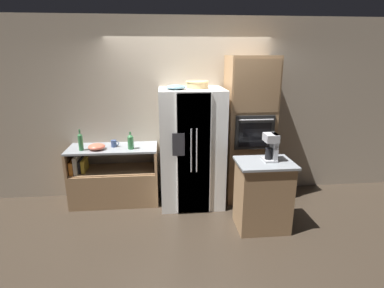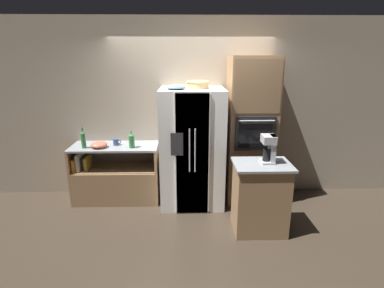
% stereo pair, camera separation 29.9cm
% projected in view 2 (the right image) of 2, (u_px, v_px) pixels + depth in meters
% --- Properties ---
extents(ground_plane, '(20.00, 20.00, 0.00)m').
position_uv_depth(ground_plane, '(192.00, 202.00, 4.75)').
color(ground_plane, '#382D23').
extents(wall_back, '(12.00, 0.06, 2.80)m').
position_uv_depth(wall_back, '(191.00, 110.00, 4.78)').
color(wall_back, tan).
rests_on(wall_back, ground_plane).
extents(counter_left, '(1.33, 0.56, 0.90)m').
position_uv_depth(counter_left, '(116.00, 180.00, 4.76)').
color(counter_left, '#93704C').
rests_on(counter_left, ground_plane).
extents(refrigerator, '(0.94, 0.81, 1.78)m').
position_uv_depth(refrigerator, '(192.00, 148.00, 4.52)').
color(refrigerator, white).
rests_on(refrigerator, ground_plane).
extents(wall_oven, '(0.70, 0.66, 2.23)m').
position_uv_depth(wall_oven, '(250.00, 131.00, 4.56)').
color(wall_oven, '#93704C').
rests_on(wall_oven, ground_plane).
extents(island_counter, '(0.72, 0.54, 0.94)m').
position_uv_depth(island_counter, '(260.00, 197.00, 3.87)').
color(island_counter, '#93704C').
rests_on(island_counter, ground_plane).
extents(wicker_basket, '(0.33, 0.33, 0.11)m').
position_uv_depth(wicker_basket, '(198.00, 84.00, 4.29)').
color(wicker_basket, tan).
rests_on(wicker_basket, refrigerator).
extents(fruit_bowl, '(0.29, 0.29, 0.07)m').
position_uv_depth(fruit_bowl, '(176.00, 87.00, 4.17)').
color(fruit_bowl, '#668C99').
rests_on(fruit_bowl, refrigerator).
extents(bottle_tall, '(0.09, 0.09, 0.26)m').
position_uv_depth(bottle_tall, '(132.00, 140.00, 4.47)').
color(bottle_tall, '#33723F').
rests_on(bottle_tall, counter_left).
extents(bottle_short, '(0.07, 0.07, 0.31)m').
position_uv_depth(bottle_short, '(83.00, 139.00, 4.44)').
color(bottle_short, '#33723F').
rests_on(bottle_short, counter_left).
extents(mug, '(0.12, 0.08, 0.10)m').
position_uv_depth(mug, '(116.00, 142.00, 4.61)').
color(mug, '#384C7A').
rests_on(mug, counter_left).
extents(mixing_bowl, '(0.25, 0.25, 0.09)m').
position_uv_depth(mixing_bowl, '(99.00, 145.00, 4.49)').
color(mixing_bowl, '#DB664C').
rests_on(mixing_bowl, counter_left).
extents(coffee_maker, '(0.16, 0.20, 0.35)m').
position_uv_depth(coffee_maker, '(270.00, 148.00, 3.72)').
color(coffee_maker, '#B2B2B7').
rests_on(coffee_maker, island_counter).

